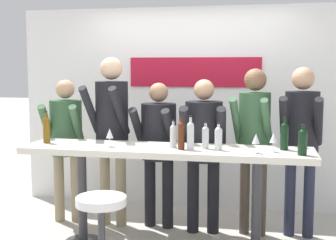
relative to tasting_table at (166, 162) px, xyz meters
name	(u,v)px	position (x,y,z in m)	size (l,w,h in m)	color
back_wall	(191,108)	(0.00, 1.49, 0.39)	(4.35, 0.12, 2.49)	white
tasting_table	(166,162)	(0.00, 0.00, 0.00)	(2.75, 0.62, 1.00)	silver
bar_stool	(101,225)	(-0.38, -0.76, -0.39)	(0.43, 0.43, 0.71)	#333338
person_far_left	(66,135)	(-1.27, 0.58, 0.13)	(0.46, 0.55, 1.61)	gray
person_left	(112,121)	(-0.72, 0.56, 0.30)	(0.47, 0.60, 1.86)	gray
person_center_left	(158,139)	(-0.21, 0.61, 0.11)	(0.50, 0.57, 1.59)	black
person_center	(204,140)	(0.29, 0.53, 0.14)	(0.49, 0.56, 1.63)	black
person_center_right	(254,132)	(0.81, 0.57, 0.23)	(0.44, 0.57, 1.74)	#473D33
person_right	(301,132)	(1.28, 0.61, 0.23)	(0.45, 0.57, 1.75)	#23283D
wine_bottle_0	(46,128)	(-1.22, 0.02, 0.28)	(0.07, 0.07, 0.32)	brown
wine_bottle_1	(218,137)	(0.50, -0.05, 0.26)	(0.07, 0.07, 0.25)	#B7BCC1
wine_bottle_2	(173,135)	(0.07, 0.00, 0.26)	(0.06, 0.06, 0.26)	#B7BCC1
wine_bottle_3	(190,134)	(0.25, -0.09, 0.28)	(0.07, 0.07, 0.32)	#B7BCC1
wine_bottle_4	(303,141)	(1.23, -0.15, 0.26)	(0.08, 0.08, 0.27)	black
wine_bottle_5	(181,134)	(0.16, -0.09, 0.28)	(0.06, 0.06, 0.32)	#4C1E0F
wine_bottle_6	(205,136)	(0.37, 0.00, 0.25)	(0.06, 0.06, 0.25)	#B7BCC1
wine_bottle_7	(284,135)	(1.09, 0.08, 0.28)	(0.07, 0.07, 0.31)	black
wine_glass_0	(256,139)	(0.84, -0.14, 0.26)	(0.07, 0.07, 0.18)	silver
wine_glass_1	(274,138)	(0.99, -0.06, 0.26)	(0.07, 0.07, 0.18)	silver
wine_glass_2	(110,134)	(-0.53, -0.09, 0.26)	(0.07, 0.07, 0.18)	silver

